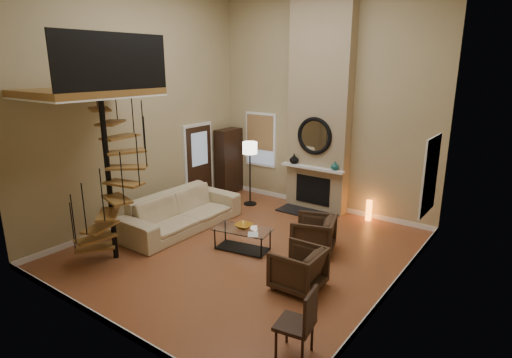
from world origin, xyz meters
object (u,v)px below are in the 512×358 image
Objects in this scene: accent_lamp at (369,210)px; hutch at (229,161)px; floor_lamp at (250,153)px; sofa at (182,212)px; armchair_near at (317,235)px; coffee_table at (242,237)px; side_chair at (301,321)px; armchair_far at (302,270)px.

hutch is at bearing -176.76° from accent_lamp.
floor_lamp is (1.15, -0.51, 0.46)m from hutch.
accent_lamp is at bearing -47.70° from sofa.
armchair_near reaches higher than coffee_table.
armchair_near is 3.41m from floor_lamp.
sofa is 4.95m from side_chair.
side_chair is at bearing 6.11° from armchair_near.
hutch is at bearing -135.43° from armchair_near.
hutch is 4.25m from accent_lamp.
armchair_near is at bearing -77.20° from sofa.
armchair_near is 2.31m from accent_lamp.
armchair_far is 3.75m from accent_lamp.
coffee_table is at bearing -111.22° from armchair_far.
sofa is 3.67m from armchair_far.
side_chair is (2.58, -2.10, 0.24)m from coffee_table.
hutch is 5.72m from armchair_far.
hutch is 1.08× the size of floor_lamp.
hutch reaches higher than side_chair.
armchair_near is at bearing -28.53° from floor_lamp.
coffee_table is (1.85, -0.11, -0.11)m from sofa.
floor_lamp is 6.17m from side_chair.
armchair_near is 1.03× the size of armchair_far.
floor_lamp is 1.74× the size of side_chair.
armchair_near is 0.49× the size of floor_lamp.
armchair_far is 0.65× the size of coffee_table.
coffee_table is 3.06m from floor_lamp.
hutch is 7.29m from side_chair.
sofa is at bearing -72.35° from hutch.
side_chair is at bearing 27.89° from armchair_far.
coffee_table is at bearing -56.24° from floor_lamp.
armchair_far is 0.47× the size of floor_lamp.
floor_lamp reaches higher than armchair_far.
coffee_table is at bearing -46.45° from hutch.
side_chair is (0.83, -1.47, 0.17)m from armchair_far.
floor_lamp is at bearing 123.76° from coffee_table.
side_chair is (5.32, -4.97, -0.42)m from hutch.
hutch reaches higher than armchair_near.
hutch is 4.02m from coffee_table.
hutch is 0.63× the size of sofa.
accent_lamp is (4.19, 0.24, -0.70)m from hutch.
hutch is at bearing 136.93° from side_chair.
floor_lamp is 3.33m from accent_lamp.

